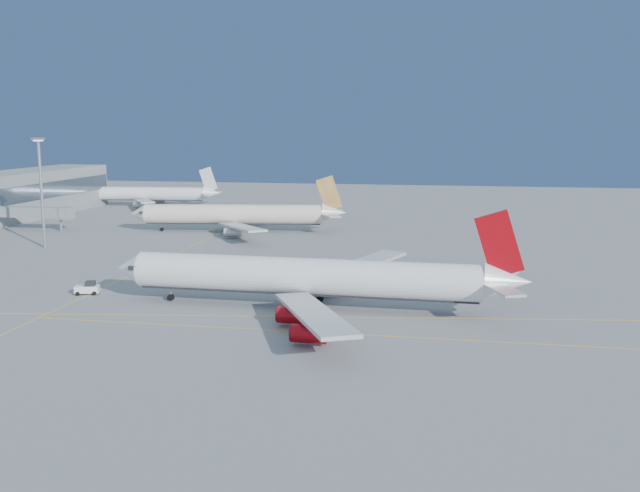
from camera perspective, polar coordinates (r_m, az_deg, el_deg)
The scene contains 8 objects.
ground at distance 117.77m, azimuth -0.99°, elevation -4.92°, with size 500.00×500.00×0.00m, color slate.
jet_bridge at distance 218.49m, azimuth -21.68°, elevation 2.52°, with size 23.60×3.60×6.90m.
taxiway_lines at distance 127.31m, azimuth -6.95°, elevation -3.88°, with size 118.86×140.00×0.02m.
airliner_virgin at distance 115.97m, azimuth -0.54°, elevation -2.54°, with size 69.09×62.14×17.06m.
airliner_etihad at distance 201.94m, azimuth -6.56°, elevation 2.52°, with size 61.29×56.16×16.01m.
airliner_third at distance 273.67m, azimuth -13.52°, elevation 4.07°, with size 54.81×50.37×14.70m.
pushback_tug at distance 133.09m, azimuth -18.09°, elevation -3.23°, with size 4.52×3.44×2.31m.
light_mast at distance 185.91m, azimuth -21.43°, elevation 4.69°, with size 2.31×2.31×26.72m.
Camera 1 is at (22.55, -111.76, 29.50)m, focal length 40.00 mm.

